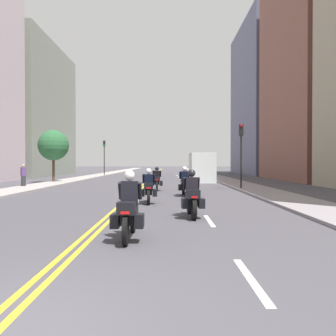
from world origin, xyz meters
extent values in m
plane|color=#454249|center=(0.00, 48.00, 0.00)|extent=(264.00, 264.00, 0.00)
cube|color=#9C9693|center=(-7.95, 48.00, 0.06)|extent=(2.60, 144.00, 0.12)
cube|color=gray|center=(7.95, 48.00, 0.06)|extent=(2.60, 144.00, 0.12)
cube|color=yellow|center=(-0.12, 48.00, 0.00)|extent=(0.12, 132.00, 0.01)
cube|color=yellow|center=(0.12, 48.00, 0.00)|extent=(0.12, 132.00, 0.01)
cube|color=silver|center=(3.32, 2.00, 0.00)|extent=(0.14, 2.40, 0.01)
cube|color=silver|center=(3.32, 8.00, 0.00)|extent=(0.14, 2.40, 0.01)
cube|color=silver|center=(3.32, 14.00, 0.00)|extent=(0.14, 2.40, 0.01)
cube|color=silver|center=(3.32, 20.00, 0.00)|extent=(0.14, 2.40, 0.01)
cube|color=silver|center=(3.32, 26.00, 0.00)|extent=(0.14, 2.40, 0.01)
cube|color=silver|center=(3.32, 32.00, 0.00)|extent=(0.14, 2.40, 0.01)
cube|color=silver|center=(3.32, 38.00, 0.00)|extent=(0.14, 2.40, 0.01)
cube|color=silver|center=(3.32, 44.00, 0.00)|extent=(0.14, 2.40, 0.01)
cube|color=silver|center=(3.32, 50.00, 0.00)|extent=(0.14, 2.40, 0.01)
cube|color=silver|center=(3.32, 56.00, 0.00)|extent=(0.14, 2.40, 0.01)
cube|color=brown|center=(18.07, 36.07, 12.77)|extent=(8.50, 16.68, 25.53)
cube|color=gray|center=(-17.82, 49.64, 9.30)|extent=(8.01, 20.62, 18.59)
cube|color=#2D3847|center=(-21.85, 49.64, 4.65)|extent=(0.04, 17.32, 0.90)
cube|color=#2D3847|center=(-21.85, 49.64, 8.06)|extent=(0.04, 17.32, 0.90)
cube|color=#2D3847|center=(-21.85, 49.64, 11.47)|extent=(0.04, 17.32, 0.90)
cube|color=#2D3847|center=(-21.85, 49.64, 14.87)|extent=(0.04, 17.32, 0.90)
cube|color=slate|center=(17.87, 56.26, 12.02)|extent=(8.10, 20.38, 24.04)
cube|color=#2D3847|center=(21.94, 56.26, 6.01)|extent=(0.04, 17.12, 0.90)
cube|color=#2D3847|center=(21.94, 56.26, 12.62)|extent=(0.04, 17.12, 0.90)
cube|color=#2D3847|center=(21.94, 56.26, 19.23)|extent=(0.04, 17.12, 0.90)
cylinder|color=black|center=(1.07, 6.01, 0.34)|extent=(0.11, 0.67, 0.67)
cylinder|color=black|center=(1.06, 4.38, 0.34)|extent=(0.11, 0.67, 0.67)
cube|color=silver|center=(1.07, 6.01, 0.69)|extent=(0.14, 0.32, 0.04)
cube|color=black|center=(1.06, 5.20, 0.62)|extent=(0.33, 1.24, 0.40)
cube|color=black|center=(1.06, 4.46, 0.84)|extent=(0.40, 0.36, 0.28)
cube|color=red|center=(1.05, 4.27, 0.76)|extent=(0.20, 0.03, 0.06)
cube|color=black|center=(0.78, 4.71, 0.52)|extent=(0.20, 0.44, 0.32)
cube|color=black|center=(1.34, 4.71, 0.52)|extent=(0.20, 0.44, 0.32)
cube|color=#B2C1CC|center=(1.07, 5.72, 1.00)|extent=(0.36, 0.13, 0.36)
cube|color=black|center=(1.06, 5.15, 1.11)|extent=(0.40, 0.26, 0.60)
cylinder|color=black|center=(0.82, 5.30, 1.16)|extent=(0.10, 0.28, 0.45)
cylinder|color=black|center=(1.30, 5.29, 1.16)|extent=(0.10, 0.28, 0.45)
sphere|color=white|center=(1.06, 5.18, 1.55)|extent=(0.26, 0.26, 0.26)
cylinder|color=black|center=(2.78, 9.58, 0.34)|extent=(0.16, 0.68, 0.68)
cylinder|color=black|center=(2.84, 8.10, 0.34)|extent=(0.16, 0.68, 0.68)
cube|color=silver|center=(2.78, 9.58, 0.70)|extent=(0.15, 0.33, 0.04)
cube|color=black|center=(2.81, 8.84, 0.62)|extent=(0.37, 1.14, 0.40)
cube|color=black|center=(2.84, 8.18, 0.84)|extent=(0.42, 0.38, 0.28)
cube|color=red|center=(2.85, 7.99, 0.76)|extent=(0.20, 0.04, 0.06)
cube|color=black|center=(2.55, 8.39, 0.52)|extent=(0.22, 0.45, 0.32)
cube|color=black|center=(3.11, 8.41, 0.52)|extent=(0.22, 0.45, 0.32)
cube|color=#B2C1CC|center=(2.79, 9.31, 1.00)|extent=(0.37, 0.14, 0.36)
cube|color=black|center=(2.81, 8.79, 1.09)|extent=(0.41, 0.28, 0.55)
cylinder|color=black|center=(2.57, 8.93, 1.14)|extent=(0.11, 0.29, 0.45)
cylinder|color=black|center=(3.05, 8.95, 1.14)|extent=(0.11, 0.29, 0.45)
sphere|color=black|center=(2.81, 8.82, 1.50)|extent=(0.26, 0.26, 0.26)
cylinder|color=black|center=(1.07, 14.05, 0.33)|extent=(0.16, 0.67, 0.67)
cylinder|color=black|center=(1.15, 12.45, 0.33)|extent=(0.16, 0.67, 0.67)
cube|color=silver|center=(1.07, 14.05, 0.69)|extent=(0.15, 0.33, 0.04)
cube|color=black|center=(1.11, 13.25, 0.61)|extent=(0.37, 1.23, 0.40)
cube|color=black|center=(1.14, 12.53, 0.83)|extent=(0.42, 0.38, 0.28)
cube|color=red|center=(1.15, 12.34, 0.75)|extent=(0.20, 0.04, 0.06)
cube|color=black|center=(0.85, 12.76, 0.51)|extent=(0.22, 0.45, 0.32)
cube|color=black|center=(1.41, 12.78, 0.51)|extent=(0.22, 0.45, 0.32)
cube|color=#B2C1CC|center=(1.09, 13.76, 0.99)|extent=(0.37, 0.14, 0.36)
cube|color=black|center=(1.11, 13.20, 1.07)|extent=(0.41, 0.28, 0.52)
cylinder|color=black|center=(0.87, 13.34, 1.12)|extent=(0.11, 0.29, 0.45)
cylinder|color=black|center=(1.34, 13.36, 1.12)|extent=(0.11, 0.29, 0.45)
sphere|color=white|center=(1.11, 13.23, 1.47)|extent=(0.26, 0.26, 0.26)
cylinder|color=black|center=(2.89, 17.78, 0.33)|extent=(0.16, 0.66, 0.66)
cylinder|color=black|center=(2.97, 16.19, 0.33)|extent=(0.16, 0.66, 0.66)
cube|color=silver|center=(2.89, 17.78, 0.68)|extent=(0.15, 0.33, 0.04)
cube|color=black|center=(2.93, 16.98, 0.61)|extent=(0.37, 1.23, 0.40)
cube|color=black|center=(2.96, 16.27, 0.83)|extent=(0.42, 0.38, 0.28)
cube|color=red|center=(2.97, 16.08, 0.75)|extent=(0.20, 0.04, 0.06)
cube|color=black|center=(2.67, 16.49, 0.51)|extent=(0.22, 0.45, 0.32)
cube|color=black|center=(3.23, 16.52, 0.51)|extent=(0.22, 0.45, 0.32)
cube|color=#B2C1CC|center=(2.91, 17.49, 0.99)|extent=(0.37, 0.14, 0.36)
cube|color=black|center=(2.93, 16.93, 1.10)|extent=(0.41, 0.28, 0.57)
cylinder|color=black|center=(2.69, 17.07, 1.15)|extent=(0.11, 0.28, 0.45)
cylinder|color=black|center=(3.17, 17.09, 1.15)|extent=(0.11, 0.28, 0.45)
sphere|color=white|center=(2.93, 16.96, 1.52)|extent=(0.26, 0.26, 0.26)
cylinder|color=black|center=(1.23, 21.80, 0.33)|extent=(0.15, 0.66, 0.65)
cylinder|color=black|center=(1.28, 20.30, 0.33)|extent=(0.15, 0.66, 0.65)
cube|color=silver|center=(1.23, 21.80, 0.67)|extent=(0.15, 0.32, 0.04)
cube|color=black|center=(1.25, 21.05, 0.61)|extent=(0.36, 1.15, 0.40)
cube|color=black|center=(1.28, 20.38, 0.83)|extent=(0.41, 0.37, 0.28)
cube|color=red|center=(1.28, 20.19, 0.75)|extent=(0.20, 0.04, 0.06)
cube|color=black|center=(0.99, 20.59, 0.51)|extent=(0.22, 0.45, 0.32)
cube|color=black|center=(1.55, 20.61, 0.51)|extent=(0.22, 0.45, 0.32)
cube|color=#B2C1CC|center=(1.24, 21.53, 0.99)|extent=(0.36, 0.13, 0.36)
cube|color=black|center=(1.25, 21.00, 1.07)|extent=(0.41, 0.27, 0.52)
cylinder|color=black|center=(1.01, 21.14, 1.12)|extent=(0.11, 0.28, 0.45)
cylinder|color=black|center=(1.49, 21.16, 1.12)|extent=(0.11, 0.28, 0.45)
sphere|color=black|center=(1.25, 21.03, 1.46)|extent=(0.26, 0.26, 0.26)
cylinder|color=black|center=(7.05, 21.80, 1.88)|extent=(0.12, 0.12, 3.77)
cube|color=black|center=(7.05, 21.80, 4.12)|extent=(0.28, 0.28, 0.80)
sphere|color=red|center=(7.05, 21.65, 4.40)|extent=(0.18, 0.18, 0.18)
cylinder|color=black|center=(-7.05, 48.95, 2.12)|extent=(0.12, 0.12, 4.23)
cube|color=black|center=(-7.05, 48.95, 4.58)|extent=(0.28, 0.28, 0.80)
sphere|color=green|center=(-7.05, 48.80, 4.30)|extent=(0.18, 0.18, 0.18)
cube|color=#292C2E|center=(-8.77, 23.83, 0.43)|extent=(0.34, 0.34, 0.85)
cube|color=#54396C|center=(-8.77, 23.83, 1.19)|extent=(0.41, 0.41, 0.67)
sphere|color=tan|center=(-8.77, 23.83, 1.65)|extent=(0.22, 0.22, 0.22)
cylinder|color=#483425|center=(-8.61, 30.57, 1.24)|extent=(0.24, 0.24, 2.49)
sphere|color=#295E34|center=(-8.61, 30.57, 3.47)|extent=(2.82, 2.82, 2.82)
cube|color=silver|center=(5.25, 34.98, 1.10)|extent=(2.00, 1.80, 2.20)
cube|color=silver|center=(5.25, 31.98, 1.40)|extent=(2.20, 5.20, 2.80)
cylinder|color=black|center=(5.25, 34.58, 0.45)|extent=(2.00, 0.90, 0.90)
cylinder|color=black|center=(5.25, 30.38, 0.45)|extent=(2.00, 0.90, 0.90)
camera|label=1|loc=(2.00, -3.92, 1.86)|focal=39.90mm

